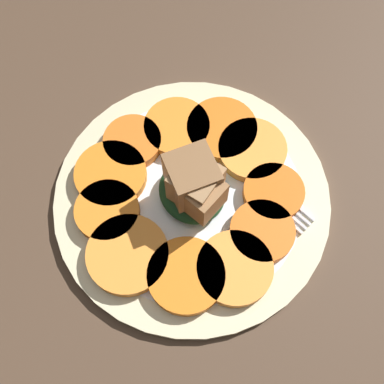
% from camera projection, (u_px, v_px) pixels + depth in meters
% --- Properties ---
extents(table_slab, '(1.20, 1.20, 0.02)m').
position_uv_depth(table_slab, '(192.00, 203.00, 0.54)').
color(table_slab, '#4C3828').
rests_on(table_slab, ground).
extents(plate, '(0.30, 0.30, 0.01)m').
position_uv_depth(plate, '(192.00, 198.00, 0.53)').
color(plate, beige).
rests_on(plate, table_slab).
extents(carrot_slice_0, '(0.08, 0.08, 0.01)m').
position_uv_depth(carrot_slice_0, '(128.00, 255.00, 0.49)').
color(carrot_slice_0, orange).
rests_on(carrot_slice_0, plate).
extents(carrot_slice_1, '(0.08, 0.08, 0.01)m').
position_uv_depth(carrot_slice_1, '(186.00, 276.00, 0.48)').
color(carrot_slice_1, orange).
rests_on(carrot_slice_1, plate).
extents(carrot_slice_2, '(0.08, 0.08, 0.01)m').
position_uv_depth(carrot_slice_2, '(233.00, 269.00, 0.48)').
color(carrot_slice_2, '#F99439').
rests_on(carrot_slice_2, plate).
extents(carrot_slice_3, '(0.07, 0.07, 0.01)m').
position_uv_depth(carrot_slice_3, '(262.00, 232.00, 0.50)').
color(carrot_slice_3, orange).
rests_on(carrot_slice_3, plate).
extents(carrot_slice_4, '(0.07, 0.07, 0.01)m').
position_uv_depth(carrot_slice_4, '(273.00, 192.00, 0.52)').
color(carrot_slice_4, orange).
rests_on(carrot_slice_4, plate).
extents(carrot_slice_5, '(0.08, 0.08, 0.01)m').
position_uv_depth(carrot_slice_5, '(252.00, 150.00, 0.54)').
color(carrot_slice_5, orange).
rests_on(carrot_slice_5, plate).
extents(carrot_slice_6, '(0.08, 0.08, 0.01)m').
position_uv_depth(carrot_slice_6, '(222.00, 129.00, 0.55)').
color(carrot_slice_6, orange).
rests_on(carrot_slice_6, plate).
extents(carrot_slice_7, '(0.08, 0.08, 0.01)m').
position_uv_depth(carrot_slice_7, '(177.00, 127.00, 0.55)').
color(carrot_slice_7, orange).
rests_on(carrot_slice_7, plate).
extents(carrot_slice_8, '(0.07, 0.07, 0.01)m').
position_uv_depth(carrot_slice_8, '(133.00, 142.00, 0.54)').
color(carrot_slice_8, orange).
rests_on(carrot_slice_8, plate).
extents(carrot_slice_9, '(0.08, 0.08, 0.01)m').
position_uv_depth(carrot_slice_9, '(111.00, 174.00, 0.53)').
color(carrot_slice_9, orange).
rests_on(carrot_slice_9, plate).
extents(carrot_slice_10, '(0.07, 0.07, 0.01)m').
position_uv_depth(carrot_slice_10, '(107.00, 211.00, 0.51)').
color(carrot_slice_10, orange).
rests_on(carrot_slice_10, plate).
extents(center_pile, '(0.08, 0.07, 0.07)m').
position_uv_depth(center_pile, '(194.00, 185.00, 0.49)').
color(center_pile, '#1E4723').
rests_on(center_pile, plate).
extents(fork, '(0.17, 0.07, 0.00)m').
position_uv_depth(fork, '(251.00, 178.00, 0.53)').
color(fork, silver).
rests_on(fork, plate).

